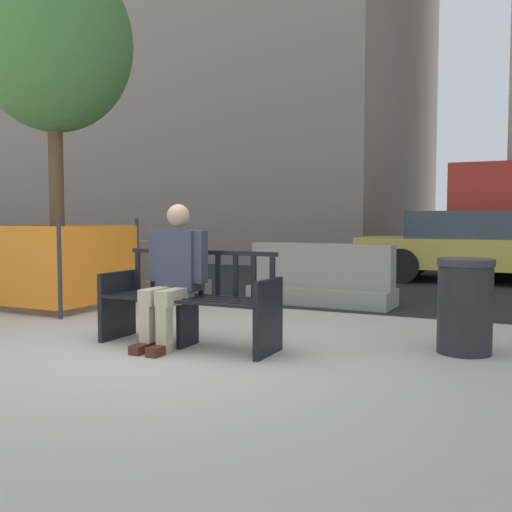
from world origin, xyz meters
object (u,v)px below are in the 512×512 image
(seated_person, at_px, (174,272))
(construction_fence, at_px, (58,262))
(street_bench, at_px, (189,303))
(trash_bin, at_px, (465,306))
(car_taxi_near, at_px, (486,246))
(street_tree, at_px, (53,44))
(jersey_barrier_left, at_px, (145,272))
(jersey_barrier_centre, at_px, (321,280))

(seated_person, xyz_separation_m, construction_fence, (-2.74, 1.37, -0.10))
(street_bench, distance_m, trash_bin, 2.47)
(street_bench, xyz_separation_m, car_taxi_near, (2.20, 6.96, 0.28))
(seated_person, bearing_deg, street_tree, 153.38)
(street_bench, relative_size, car_taxi_near, 0.36)
(construction_fence, distance_m, car_taxi_near, 7.58)
(jersey_barrier_left, distance_m, construction_fence, 1.59)
(jersey_barrier_left, bearing_deg, trash_bin, -23.11)
(street_tree, bearing_deg, car_taxi_near, 48.07)
(street_tree, bearing_deg, jersey_barrier_left, 78.82)
(car_taxi_near, distance_m, trash_bin, 6.20)
(seated_person, distance_m, trash_bin, 2.62)
(jersey_barrier_left, xyz_separation_m, street_tree, (-0.30, -1.54, 3.14))
(construction_fence, bearing_deg, car_taxi_near, 48.07)
(jersey_barrier_centre, height_order, street_tree, street_tree)
(street_bench, height_order, car_taxi_near, car_taxi_near)
(seated_person, bearing_deg, street_bench, 23.06)
(jersey_barrier_centre, xyz_separation_m, car_taxi_near, (1.91, 3.97, 0.34))
(street_bench, height_order, street_tree, street_tree)
(seated_person, distance_m, construction_fence, 3.07)
(street_tree, distance_m, car_taxi_near, 8.08)
(street_bench, bearing_deg, jersey_barrier_centre, 84.52)
(street_bench, distance_m, construction_fence, 3.16)
(jersey_barrier_left, bearing_deg, street_tree, -101.18)
(street_tree, xyz_separation_m, car_taxi_near, (5.07, 5.64, -2.80))
(street_bench, xyz_separation_m, jersey_barrier_centre, (0.29, 2.99, -0.06))
(construction_fence, height_order, trash_bin, construction_fence)
(jersey_barrier_left, relative_size, street_tree, 0.43)
(street_tree, xyz_separation_m, trash_bin, (5.21, -0.56, -3.06))
(jersey_barrier_centre, height_order, car_taxi_near, car_taxi_near)
(seated_person, distance_m, street_tree, 4.14)
(seated_person, height_order, street_tree, street_tree)
(jersey_barrier_centre, xyz_separation_m, trash_bin, (2.06, -2.23, 0.08))
(street_bench, bearing_deg, construction_fence, 155.32)
(car_taxi_near, bearing_deg, seated_person, -108.35)
(trash_bin, bearing_deg, street_bench, -162.01)
(jersey_barrier_centre, relative_size, street_tree, 0.43)
(street_bench, bearing_deg, trash_bin, 17.99)
(construction_fence, bearing_deg, seated_person, -26.62)
(car_taxi_near, bearing_deg, construction_fence, -131.93)
(jersey_barrier_left, height_order, trash_bin, jersey_barrier_left)
(street_tree, bearing_deg, street_bench, -24.68)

